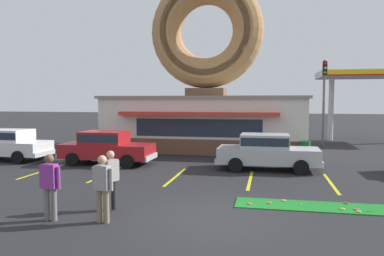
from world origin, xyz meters
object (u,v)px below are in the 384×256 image
pedestrian_blue_sweater_man (103,185)px  pedestrian_hooded_kid (111,177)px  car_red (106,146)px  traffic_light_pole (324,91)px  car_white (7,143)px  trash_bin (305,150)px  pedestrian_leather_jacket_man (50,184)px  car_silver (267,150)px  golf_ball (301,204)px

pedestrian_blue_sweater_man → pedestrian_hooded_kid: bearing=102.8°
car_red → pedestrian_blue_sweater_man: (3.62, -8.17, 0.09)m
traffic_light_pole → car_white: bearing=-150.0°
pedestrian_hooded_kid → trash_bin: size_ratio=1.74×
pedestrian_leather_jacket_man → traffic_light_pole: size_ratio=0.30×
car_silver → pedestrian_hooded_kid: (-4.28, -7.14, 0.07)m
golf_ball → traffic_light_pole: traffic_light_pole is taller
car_silver → trash_bin: bearing=60.0°
pedestrian_leather_jacket_man → trash_bin: pedestrian_leather_jacket_man is taller
golf_ball → trash_bin: (0.92, 9.00, 0.45)m
golf_ball → car_silver: (-1.02, 5.63, 0.82)m
car_silver → golf_ball: bearing=-79.7°
pedestrian_hooded_kid → trash_bin: 12.22m
car_silver → car_white: size_ratio=0.99×
golf_ball → traffic_light_pole: size_ratio=0.01×
pedestrian_hooded_kid → pedestrian_leather_jacket_man: bearing=-135.2°
golf_ball → car_silver: bearing=100.3°
car_silver → pedestrian_leather_jacket_man: 9.92m
car_silver → car_red: bearing=-179.9°
traffic_light_pole → pedestrian_blue_sweater_man: bearing=-113.3°
traffic_light_pole → golf_ball: bearing=-99.9°
pedestrian_hooded_kid → traffic_light_pole: (7.99, 17.00, 2.77)m
pedestrian_hooded_kid → pedestrian_leather_jacket_man: size_ratio=0.98×
pedestrian_hooded_kid → trash_bin: bearing=59.4°
trash_bin → car_red: bearing=-160.6°
pedestrian_hooded_kid → trash_bin: pedestrian_hooded_kid is taller
car_white → car_red: (5.54, -0.10, 0.00)m
car_red → trash_bin: bearing=19.4°
pedestrian_hooded_kid → trash_bin: (6.22, 10.51, -0.44)m
car_white → trash_bin: size_ratio=4.73×
car_white → pedestrian_leather_jacket_man: (7.75, -8.38, 0.09)m
golf_ball → pedestrian_blue_sweater_man: (-5.06, -2.55, 0.91)m
pedestrian_leather_jacket_man → trash_bin: 13.82m
car_white → pedestrian_leather_jacket_man: pedestrian_leather_jacket_man is taller
golf_ball → pedestrian_hooded_kid: pedestrian_hooded_kid is taller
car_silver → pedestrian_leather_jacket_man: pedestrian_leather_jacket_man is taller
pedestrian_blue_sweater_man → pedestrian_hooded_kid: pedestrian_blue_sweater_man is taller
trash_bin → traffic_light_pole: (1.77, 6.48, 3.21)m
golf_ball → car_silver: 5.78m
car_red → car_silver: bearing=0.1°
car_red → traffic_light_pole: size_ratio=0.79×
pedestrian_blue_sweater_man → trash_bin: bearing=62.6°
car_silver → traffic_light_pole: traffic_light_pole is taller
car_silver → traffic_light_pole: size_ratio=0.79×
golf_ball → car_white: bearing=158.1°
car_silver → traffic_light_pole: (3.71, 9.86, 2.84)m
pedestrian_leather_jacket_man → traffic_light_pole: 20.52m
golf_ball → pedestrian_leather_jacket_man: pedestrian_leather_jacket_man is taller
pedestrian_hooded_kid → traffic_light_pole: 18.98m
car_white → car_red: 5.54m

